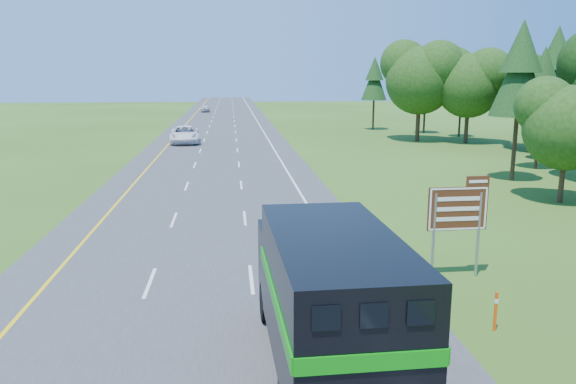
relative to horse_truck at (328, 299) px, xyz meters
name	(u,v)px	position (x,y,z in m)	size (l,w,h in m)	color
road	(219,147)	(-3.42, 46.06, -2.09)	(15.00, 260.00, 0.04)	#38383A
lane_markings	(219,147)	(-3.42, 46.06, -2.07)	(11.15, 260.00, 0.01)	yellow
horse_truck	(328,299)	(0.00, 0.00, 0.00)	(2.97, 8.83, 3.88)	black
white_suv	(185,134)	(-7.23, 49.72, -1.14)	(3.10, 6.72, 1.87)	white
far_car	(205,108)	(-7.19, 102.49, -1.32)	(1.79, 4.45, 1.52)	#B2B2B9
exit_sign	(459,213)	(5.96, 6.58, 0.36)	(2.25, 0.14, 3.81)	gray
delineator	(496,310)	(5.37, 2.15, -1.47)	(0.10, 0.05, 1.21)	#E9470C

